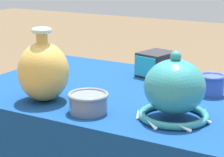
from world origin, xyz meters
name	(u,v)px	position (x,y,z in m)	size (l,w,h in m)	color
display_table	(141,115)	(0.00, -0.02, 0.67)	(1.25, 0.75, 0.75)	#38383D
vase_tall_bulbous	(43,71)	(-0.26, -0.24, 0.85)	(0.17, 0.17, 0.25)	gold
vase_dome_bell	(174,91)	(0.19, -0.19, 0.84)	(0.22, 0.23, 0.21)	teal
mosaic_tile_box	(156,64)	(-0.06, 0.24, 0.80)	(0.14, 0.17, 0.10)	#232328
cup_wide_slate	(88,102)	(-0.06, -0.27, 0.78)	(0.13, 0.13, 0.06)	slate
cup_wide_cobalt	(212,84)	(0.21, 0.10, 0.79)	(0.09, 0.09, 0.07)	#3851A8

